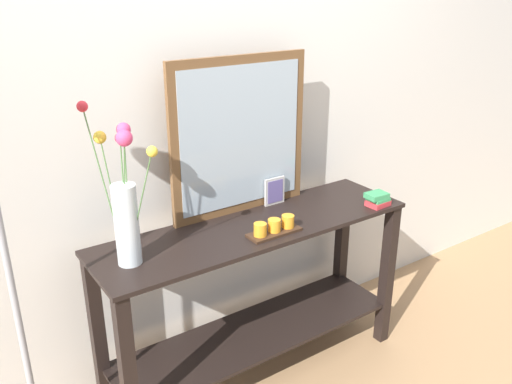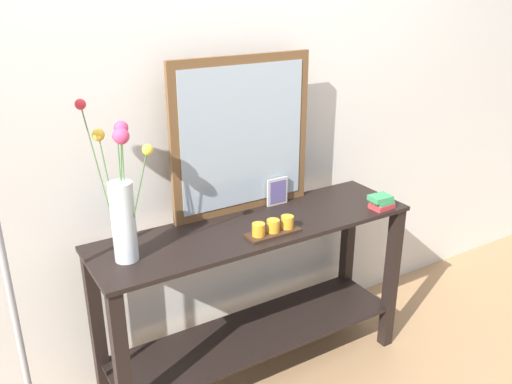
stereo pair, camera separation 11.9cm
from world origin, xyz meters
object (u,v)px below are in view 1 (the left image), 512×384
at_px(picture_frame_small, 275,191).
at_px(book_stack, 377,199).
at_px(mirror_leaning, 240,137).
at_px(tall_vase_left, 125,208).
at_px(candle_tray, 274,228).
at_px(console_table, 256,284).

bearing_deg(picture_frame_small, book_stack, -36.66).
bearing_deg(picture_frame_small, mirror_leaning, 169.46).
height_order(tall_vase_left, candle_tray, tall_vase_left).
height_order(mirror_leaning, tall_vase_left, mirror_leaning).
bearing_deg(mirror_leaning, console_table, -101.36).
height_order(console_table, picture_frame_small, picture_frame_small).
relative_size(tall_vase_left, picture_frame_small, 4.66).
bearing_deg(console_table, candle_tray, -82.58).
relative_size(console_table, tall_vase_left, 2.36).
bearing_deg(book_stack, picture_frame_small, 143.34).
distance_m(picture_frame_small, book_stack, 0.50).
bearing_deg(tall_vase_left, candle_tray, -10.69).
bearing_deg(console_table, picture_frame_small, 34.98).
relative_size(mirror_leaning, picture_frame_small, 5.34).
distance_m(mirror_leaning, book_stack, 0.74).
xyz_separation_m(candle_tray, picture_frame_small, (0.20, 0.26, 0.04)).
bearing_deg(console_table, mirror_leaning, 78.64).
bearing_deg(candle_tray, book_stack, -3.25).
bearing_deg(book_stack, candle_tray, 176.75).
relative_size(candle_tray, book_stack, 2.11).
distance_m(console_table, mirror_leaning, 0.70).
height_order(console_table, book_stack, book_stack).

